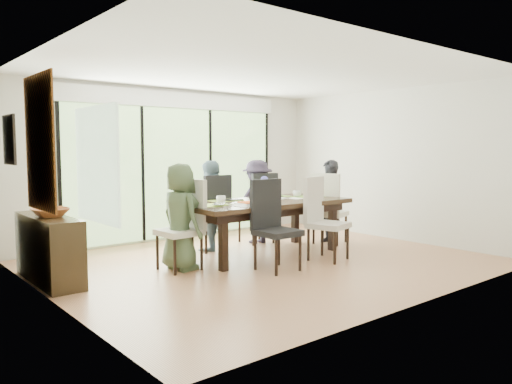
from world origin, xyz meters
TOP-DOWN VIEW (x-y plane):
  - floor at (0.00, 0.00)m, footprint 6.00×5.00m
  - ceiling at (0.00, 0.00)m, footprint 6.00×5.00m
  - wall_back at (0.00, 2.51)m, footprint 6.00×0.02m
  - wall_front at (0.00, -2.51)m, footprint 6.00×0.02m
  - wall_left at (-3.01, 0.00)m, footprint 0.02×5.00m
  - wall_right at (3.01, 0.00)m, footprint 0.02×5.00m
  - glass_doors at (0.00, 2.47)m, footprint 4.20×0.02m
  - blinds_header at (0.00, 2.46)m, footprint 4.40×0.06m
  - mullion_a at (-2.10, 2.46)m, footprint 0.05×0.04m
  - mullion_b at (-0.70, 2.46)m, footprint 0.05×0.04m
  - mullion_c at (0.70, 2.46)m, footprint 0.05×0.04m
  - mullion_d at (2.10, 2.46)m, footprint 0.05×0.04m
  - side_window at (-2.97, -1.20)m, footprint 0.02×0.90m
  - deck at (0.00, 3.40)m, footprint 6.00×1.80m
  - rail_top at (0.00, 4.20)m, footprint 6.00×0.08m
  - foliage_left at (-1.80, 5.20)m, footprint 3.20×3.20m
  - foliage_mid at (0.40, 5.80)m, footprint 4.00×4.00m
  - foliage_right at (2.20, 5.00)m, footprint 2.80×2.80m
  - foliage_far at (-0.60, 6.50)m, footprint 3.60×3.60m
  - table_top at (0.29, 0.40)m, footprint 2.69×1.23m
  - table_apron at (0.29, 0.40)m, footprint 2.46×1.01m
  - table_leg_fl at (-0.79, -0.03)m, footprint 0.10×0.10m
  - table_leg_fr at (1.37, -0.03)m, footprint 0.10×0.10m
  - table_leg_bl at (-0.79, 0.83)m, footprint 0.10×0.10m
  - table_leg_br at (1.37, 0.83)m, footprint 0.10×0.10m
  - chair_left_end at (-1.21, 0.40)m, footprint 0.54×0.54m
  - chair_right_end at (1.79, 0.40)m, footprint 0.66×0.66m
  - chair_far_left at (-0.16, 1.25)m, footprint 0.54×0.54m
  - chair_far_right at (0.84, 1.25)m, footprint 0.55×0.55m
  - chair_near_left at (-0.21, -0.47)m, footprint 0.52×0.52m
  - chair_near_right at (0.79, -0.47)m, footprint 0.63×0.63m
  - person_left_end at (-1.19, 0.40)m, footprint 0.47×0.70m
  - person_right_end at (1.77, 0.40)m, footprint 0.58×0.76m
  - person_far_left at (-0.16, 1.23)m, footprint 0.73×0.52m
  - person_far_right at (0.84, 1.23)m, footprint 0.75×0.55m
  - placemat_left at (-0.66, 0.40)m, footprint 0.49×0.36m
  - placemat_right at (1.24, 0.40)m, footprint 0.49×0.36m
  - placemat_far_l at (-0.16, 0.80)m, footprint 0.49×0.36m
  - placemat_far_r at (0.84, 0.80)m, footprint 0.49×0.36m
  - placemat_paper at (-0.26, 0.10)m, footprint 0.49×0.36m
  - tablet_far_l at (-0.06, 0.75)m, footprint 0.29×0.20m
  - tablet_far_r at (0.79, 0.75)m, footprint 0.27×0.19m
  - papers at (0.99, 0.35)m, footprint 0.34×0.25m
  - platter_base at (-0.26, 0.10)m, footprint 0.29×0.29m
  - platter_snacks at (-0.26, 0.10)m, footprint 0.22×0.22m
  - vase at (0.34, 0.45)m, footprint 0.09×0.09m
  - hyacinth_stems at (0.34, 0.45)m, footprint 0.04×0.04m
  - hyacinth_blooms at (0.34, 0.45)m, footprint 0.12×0.12m
  - laptop at (-0.56, 0.30)m, footprint 0.42×0.43m
  - cup_a at (-0.41, 0.55)m, footprint 0.19×0.19m
  - cup_b at (0.44, 0.30)m, footprint 0.14×0.14m
  - cup_c at (1.09, 0.50)m, footprint 0.20×0.20m
  - book at (0.54, 0.45)m, footprint 0.22×0.27m
  - sideboard at (-2.76, 0.90)m, footprint 0.41×1.45m
  - bowl at (-2.76, 0.80)m, footprint 0.43×0.43m
  - candlestick_base at (-2.76, 1.25)m, footprint 0.09×0.09m
  - candlestick_shaft at (-2.76, 1.25)m, footprint 0.02×0.02m
  - candlestick_pan at (-2.76, 1.25)m, footprint 0.09×0.09m
  - candle at (-2.76, 1.25)m, footprint 0.03×0.03m
  - tapestry at (-2.97, 0.40)m, footprint 0.02×1.00m
  - art_frame at (-2.97, 1.70)m, footprint 0.03×0.55m
  - art_canvas at (-2.95, 1.70)m, footprint 0.01×0.45m

SIDE VIEW (x-z plane):
  - deck at x=0.00m, z-range -0.10..0.00m
  - floor at x=0.00m, z-range -0.01..0.00m
  - table_leg_fl at x=-0.79m, z-range 0.00..0.77m
  - table_leg_fr at x=1.37m, z-range 0.00..0.77m
  - table_leg_bl at x=-0.79m, z-range 0.00..0.77m
  - table_leg_br at x=1.37m, z-range 0.00..0.77m
  - sideboard at x=-2.76m, z-range 0.00..0.82m
  - rail_top at x=0.00m, z-range 0.52..0.58m
  - chair_left_end at x=-1.21m, z-range 0.00..1.23m
  - chair_right_end at x=1.79m, z-range 0.00..1.23m
  - chair_far_left at x=-0.16m, z-range 0.00..1.23m
  - chair_far_right at x=0.84m, z-range 0.00..1.23m
  - chair_near_left at x=-0.21m, z-range 0.00..1.23m
  - chair_near_right at x=0.79m, z-range 0.00..1.23m
  - table_apron at x=0.29m, z-range 0.65..0.76m
  - person_left_end at x=-1.19m, z-range 0.00..1.44m
  - person_right_end at x=1.77m, z-range 0.00..1.44m
  - person_far_left at x=-0.16m, z-range 0.00..1.44m
  - person_far_right at x=0.84m, z-range 0.00..1.44m
  - table_top at x=0.29m, z-range 0.77..0.84m
  - candlestick_base at x=-2.76m, z-range 0.82..0.85m
  - papers at x=0.99m, z-range 0.84..0.84m
  - placemat_left at x=-0.66m, z-range 0.84..0.85m
  - placemat_right at x=1.24m, z-range 0.84..0.85m
  - placemat_far_l at x=-0.16m, z-range 0.84..0.85m
  - placemat_far_r at x=0.84m, z-range 0.84..0.85m
  - placemat_paper at x=-0.26m, z-range 0.84..0.85m
  - book at x=0.54m, z-range 0.84..0.86m
  - tablet_far_r at x=0.79m, z-range 0.85..0.86m
  - tablet_far_l at x=-0.06m, z-range 0.85..0.86m
  - laptop at x=-0.56m, z-range 0.84..0.87m
  - platter_base at x=-0.26m, z-range 0.85..0.87m
  - bowl at x=-2.76m, z-range 0.82..0.92m
  - platter_snacks at x=-0.26m, z-range 0.87..0.89m
  - cup_b at x=0.44m, z-range 0.84..0.94m
  - cup_a at x=-0.41m, z-range 0.84..0.95m
  - cup_c at x=1.09m, z-range 0.84..0.95m
  - vase at x=0.34m, z-range 0.84..0.97m
  - hyacinth_stems at x=0.34m, z-range 0.95..1.13m
  - hyacinth_blooms at x=0.34m, z-range 1.09..1.21m
  - glass_doors at x=0.00m, z-range 0.05..2.35m
  - mullion_a at x=-2.10m, z-range 0.05..2.35m
  - mullion_b at x=-0.70m, z-range 0.05..2.35m
  - mullion_c at x=0.70m, z-range 0.05..2.35m
  - mullion_d at x=2.10m, z-range 0.05..2.35m
  - foliage_right at x=2.20m, z-range -0.14..2.66m
  - wall_back at x=0.00m, z-range 0.00..2.70m
  - wall_front at x=0.00m, z-range 0.00..2.70m
  - wall_left at x=-3.01m, z-range 0.00..2.70m
  - wall_right at x=3.01m, z-range 0.00..2.70m
  - candlestick_shaft at x=-2.76m, z-range 0.84..1.97m
  - foliage_left at x=-1.80m, z-range -0.16..3.04m
  - side_window at x=-2.97m, z-range 1.00..2.00m
  - foliage_far at x=-0.60m, z-range -0.18..3.42m
  - tapestry at x=-2.97m, z-range 0.95..2.45m
  - art_frame at x=-2.97m, z-range 1.42..2.08m
  - art_canvas at x=-2.95m, z-range 1.48..2.02m
  - foliage_mid at x=0.40m, z-range -0.20..3.80m
  - candlestick_pan at x=-2.76m, z-range 1.95..1.98m
  - candle at x=-2.76m, z-range 1.97..2.06m
  - blinds_header at x=0.00m, z-range 2.36..2.64m
  - ceiling at x=0.00m, z-range 2.70..2.71m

